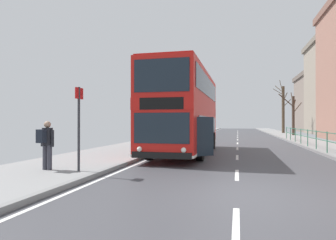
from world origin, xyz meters
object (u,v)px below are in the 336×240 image
object	(u,v)px
pedestrian_with_backpack	(46,142)
bus_stop_sign_near	(79,119)
bare_tree_far_02	(283,109)
double_decker_bus_main	(185,111)
bare_tree_far_01	(293,113)

from	to	relation	value
pedestrian_with_backpack	bus_stop_sign_near	xyz separation A→B (m)	(1.15, 0.05, 0.72)
pedestrian_with_backpack	bus_stop_sign_near	size ratio (longest dim) A/B	0.59
bus_stop_sign_near	bare_tree_far_02	bearing A→B (deg)	72.67
double_decker_bus_main	pedestrian_with_backpack	world-z (taller)	double_decker_bus_main
pedestrian_with_backpack	bare_tree_far_02	xyz separation A→B (m)	(12.40, 36.09, 2.52)
bare_tree_far_01	bare_tree_far_02	distance (m)	7.01
double_decker_bus_main	pedestrian_with_backpack	distance (m)	8.10
double_decker_bus_main	bus_stop_sign_near	distance (m)	7.57
pedestrian_with_backpack	bare_tree_far_01	distance (m)	31.76
bus_stop_sign_near	bare_tree_far_01	size ratio (longest dim) A/B	0.52
double_decker_bus_main	bare_tree_far_01	distance (m)	23.72
double_decker_bus_main	bare_tree_far_02	bearing A→B (deg)	72.55
double_decker_bus_main	pedestrian_with_backpack	bearing A→B (deg)	-114.64
bare_tree_far_01	bare_tree_far_02	world-z (taller)	bare_tree_far_02
pedestrian_with_backpack	bus_stop_sign_near	distance (m)	1.36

